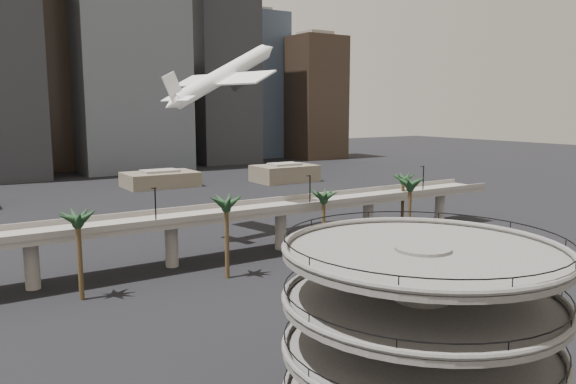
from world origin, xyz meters
TOP-DOWN VIEW (x-y plane):
  - ground at (0.00, 0.00)m, footprint 700.00×700.00m
  - parking_ramp at (-13.00, -4.00)m, footprint 22.20×22.20m
  - overpass at (0.00, 55.00)m, footprint 130.00×9.30m
  - palm_trees at (11.58, 47.18)m, footprint 76.40×18.40m
  - low_buildings at (6.89, 142.30)m, footprint 135.00×27.50m
  - skyline at (15.12, 217.08)m, footprint 269.00×86.00m
  - airborne_jet at (6.46, 69.43)m, footprint 28.92×27.12m
  - car_a at (3.42, 15.05)m, footprint 5.01×2.77m
  - car_b at (21.18, 25.22)m, footprint 4.51×1.76m
  - car_c at (26.53, 17.22)m, footprint 5.09×2.27m

SIDE VIEW (x-z plane):
  - ground at x=0.00m, z-range 0.00..0.00m
  - car_c at x=26.53m, z-range 0.00..1.45m
  - car_b at x=21.18m, z-range 0.00..1.47m
  - car_a at x=3.42m, z-range 0.00..1.62m
  - low_buildings at x=6.89m, z-range -0.54..6.26m
  - overpass at x=0.00m, z-range -0.01..14.69m
  - parking_ramp at x=-13.00m, z-range 1.16..18.51m
  - palm_trees at x=11.58m, z-range 4.30..18.30m
  - airborne_jet at x=6.46m, z-range 25.34..41.13m
  - skyline at x=15.12m, z-range -17.87..115.54m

